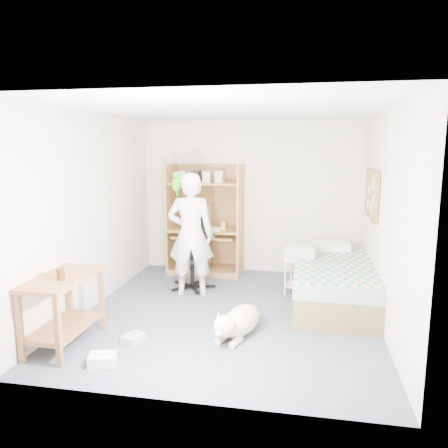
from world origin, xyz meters
name	(u,v)px	position (x,y,z in m)	size (l,w,h in m)	color
floor	(229,313)	(0.00, 0.00, 0.00)	(4.00, 4.00, 0.00)	#414858
wall_back	(250,197)	(0.00, 2.00, 1.25)	(3.60, 0.02, 2.50)	beige
wall_right	(385,220)	(1.80, 0.00, 1.25)	(0.02, 4.00, 2.50)	beige
wall_left	(92,212)	(-1.80, 0.00, 1.25)	(0.02, 4.00, 2.50)	beige
ceiling	(230,110)	(0.00, 0.00, 2.50)	(3.60, 4.00, 0.02)	white
computer_hutch	(206,224)	(-0.70, 1.74, 0.82)	(1.20, 0.63, 1.80)	brown
bed	(333,282)	(1.30, 0.62, 0.29)	(1.02, 2.02, 0.66)	brown
side_desk	(64,300)	(-1.55, -1.20, 0.49)	(0.50, 1.00, 0.75)	brown
corkboard	(372,194)	(1.77, 0.90, 1.45)	(0.04, 0.94, 0.66)	olive
office_chair	(193,263)	(-0.72, 0.92, 0.37)	(0.59, 0.59, 1.04)	black
person	(191,235)	(-0.66, 0.61, 0.87)	(0.63, 0.42, 1.73)	white
parrot	(176,183)	(-0.86, 0.62, 1.59)	(0.13, 0.22, 0.35)	#1A7E12
dog	(239,321)	(0.22, -0.64, 0.17)	(0.53, 0.99, 0.38)	#C9B687
printer_cart	(302,270)	(0.88, 0.91, 0.35)	(0.52, 0.45, 0.53)	silver
printer	(302,252)	(0.88, 0.91, 0.62)	(0.42, 0.32, 0.18)	#AAABA6
crt_monitor	(198,216)	(-0.83, 1.75, 0.95)	(0.39, 0.42, 0.36)	beige
keyboard	(203,235)	(-0.71, 1.58, 0.67)	(0.45, 0.16, 0.03)	beige
pencil_cup	(223,226)	(-0.39, 1.65, 0.82)	(0.08, 0.08, 0.12)	yellow
drink_glass	(60,274)	(-1.50, -1.30, 0.81)	(0.08, 0.08, 0.12)	#3E1E09
floor_box_a	(102,359)	(-0.98, -1.53, 0.05)	(0.25, 0.20, 0.10)	silver
floor_box_b	(133,338)	(-0.87, -1.01, 0.04)	(0.18, 0.22, 0.08)	#A3A49F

